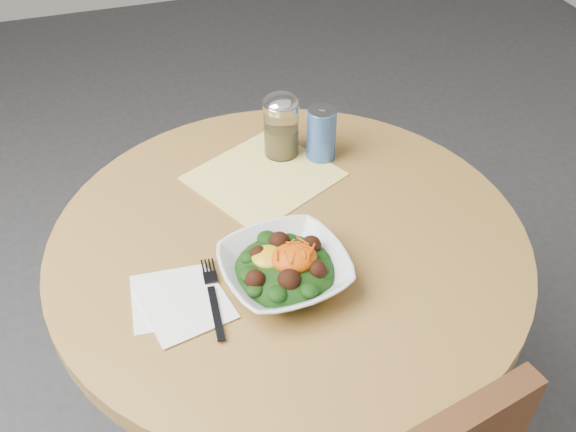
# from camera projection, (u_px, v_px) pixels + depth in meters

# --- Properties ---
(table) EXTENTS (0.90, 0.90, 0.75)m
(table) POSITION_uv_depth(u_px,v_px,m) (289.00, 305.00, 1.33)
(table) COLOR black
(table) RESTS_ON ground
(cloth_napkin) EXTENTS (0.35, 0.34, 0.00)m
(cloth_napkin) POSITION_uv_depth(u_px,v_px,m) (264.00, 176.00, 1.34)
(cloth_napkin) COLOR yellow
(cloth_napkin) RESTS_ON table
(paper_napkins) EXTENTS (0.17, 0.18, 0.00)m
(paper_napkins) POSITION_uv_depth(u_px,v_px,m) (179.00, 302.00, 1.08)
(paper_napkins) COLOR white
(paper_napkins) RESTS_ON table
(salad_bowl) EXTENTS (0.24, 0.24, 0.08)m
(salad_bowl) POSITION_uv_depth(u_px,v_px,m) (285.00, 269.00, 1.10)
(salad_bowl) COLOR silver
(salad_bowl) RESTS_ON table
(fork) EXTENTS (0.04, 0.19, 0.00)m
(fork) POSITION_uv_depth(u_px,v_px,m) (213.00, 295.00, 1.08)
(fork) COLOR black
(fork) RESTS_ON table
(spice_shaker) EXTENTS (0.08, 0.08, 0.14)m
(spice_shaker) POSITION_uv_depth(u_px,v_px,m) (281.00, 126.00, 1.36)
(spice_shaker) COLOR silver
(spice_shaker) RESTS_ON table
(beverage_can) EXTENTS (0.06, 0.06, 0.12)m
(beverage_can) POSITION_uv_depth(u_px,v_px,m) (321.00, 134.00, 1.36)
(beverage_can) COLOR navy
(beverage_can) RESTS_ON table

